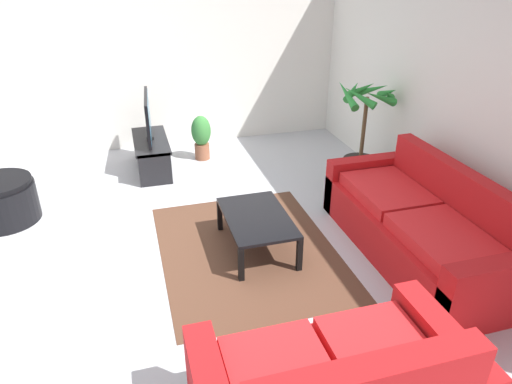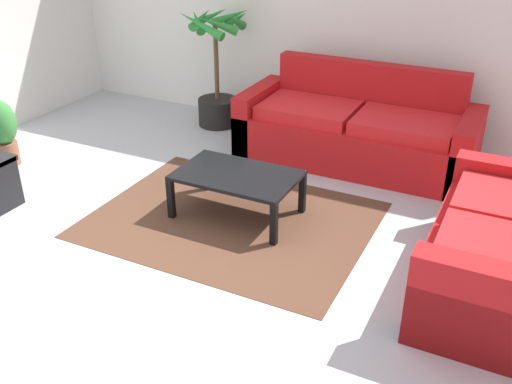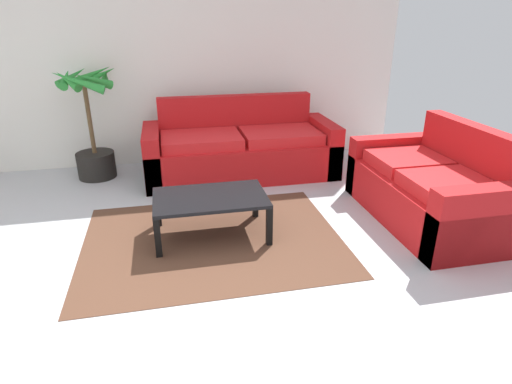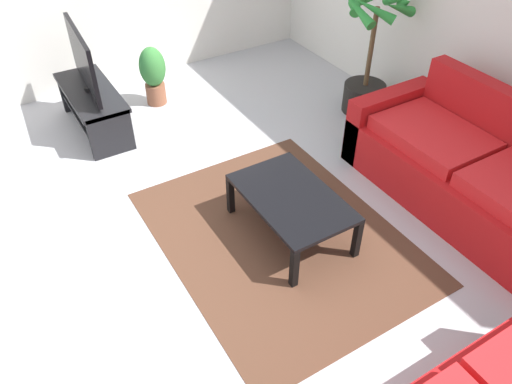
% 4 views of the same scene
% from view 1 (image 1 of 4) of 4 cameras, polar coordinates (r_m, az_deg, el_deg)
% --- Properties ---
extents(ground_plane, '(6.60, 6.60, 0.00)m').
position_cam_1_polar(ground_plane, '(4.79, -10.17, -6.87)').
color(ground_plane, '#B2B2B7').
extents(wall_back, '(6.00, 0.06, 2.70)m').
position_cam_1_polar(wall_back, '(5.32, 23.04, 10.91)').
color(wall_back, silver).
rests_on(wall_back, ground).
extents(wall_left, '(0.06, 6.00, 2.70)m').
position_cam_1_polar(wall_left, '(7.11, -14.11, 15.80)').
color(wall_left, silver).
rests_on(wall_left, ground).
extents(couch_main, '(2.24, 0.90, 0.90)m').
position_cam_1_polar(couch_main, '(4.74, 19.36, -4.18)').
color(couch_main, red).
rests_on(couch_main, ground).
extents(tv_stand, '(1.10, 0.45, 0.44)m').
position_cam_1_polar(tv_stand, '(6.49, -12.74, 5.09)').
color(tv_stand, black).
rests_on(tv_stand, ground).
extents(tv, '(1.00, 0.11, 0.60)m').
position_cam_1_polar(tv, '(6.33, -13.14, 9.00)').
color(tv, black).
rests_on(tv, tv_stand).
extents(coffee_table, '(0.97, 0.61, 0.37)m').
position_cam_1_polar(coffee_table, '(4.55, 0.10, -3.47)').
color(coffee_table, black).
rests_on(coffee_table, ground).
extents(area_rug, '(2.20, 1.70, 0.01)m').
position_cam_1_polar(area_rug, '(4.70, -1.09, -7.06)').
color(area_rug, '#513323').
rests_on(area_rug, ground).
extents(potted_palm, '(0.70, 0.74, 1.31)m').
position_cam_1_polar(potted_palm, '(6.05, 13.01, 6.05)').
color(potted_palm, black).
rests_on(potted_palm, ground).
extents(potted_plant_small, '(0.28, 0.28, 0.64)m').
position_cam_1_polar(potted_plant_small, '(6.71, -6.74, 6.90)').
color(potted_plant_small, brown).
rests_on(potted_plant_small, ground).
extents(ottoman, '(0.74, 0.74, 0.49)m').
position_cam_1_polar(ottoman, '(5.80, -28.83, -0.98)').
color(ottoman, black).
rests_on(ottoman, ground).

